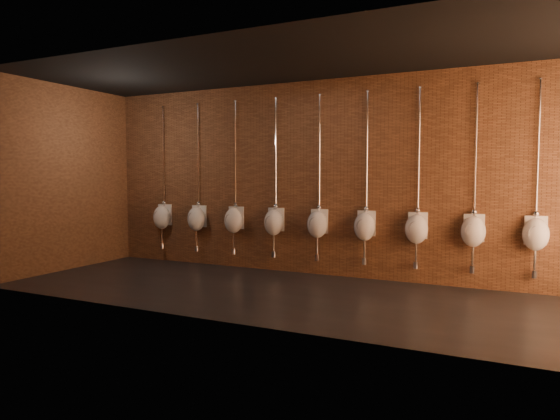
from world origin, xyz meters
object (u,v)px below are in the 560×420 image
at_px(urinal_5, 365,225).
at_px(urinal_7, 473,230).
at_px(urinal_2, 234,219).
at_px(urinal_8, 536,233).
at_px(urinal_6, 417,228).
at_px(urinal_4, 317,223).
at_px(urinal_1, 197,218).
at_px(urinal_0, 162,216).
at_px(urinal_3, 274,221).

xyz_separation_m(urinal_5, urinal_7, (1.59, 0.00, 0.00)).
xyz_separation_m(urinal_2, urinal_5, (2.39, 0.00, 0.00)).
relative_size(urinal_5, urinal_8, 1.00).
xyz_separation_m(urinal_6, urinal_7, (0.80, 0.00, 0.00)).
distance_m(urinal_4, urinal_6, 1.59).
xyz_separation_m(urinal_1, urinal_6, (3.98, 0.00, 0.00)).
relative_size(urinal_2, urinal_8, 1.00).
bearing_deg(urinal_4, urinal_6, 0.00).
relative_size(urinal_0, urinal_3, 1.00).
xyz_separation_m(urinal_1, urinal_7, (4.77, 0.00, 0.00)).
bearing_deg(urinal_1, urinal_0, 180.00).
relative_size(urinal_7, urinal_8, 1.00).
height_order(urinal_2, urinal_5, same).
bearing_deg(urinal_5, urinal_6, 0.00).
relative_size(urinal_0, urinal_7, 1.00).
xyz_separation_m(urinal_1, urinal_5, (3.18, 0.00, 0.00)).
height_order(urinal_5, urinal_7, same).
xyz_separation_m(urinal_0, urinal_3, (2.39, 0.00, 0.00)).
height_order(urinal_2, urinal_7, same).
distance_m(urinal_0, urinal_3, 2.39).
distance_m(urinal_3, urinal_4, 0.80).
distance_m(urinal_0, urinal_7, 5.57).
bearing_deg(urinal_6, urinal_3, 180.00).
relative_size(urinal_0, urinal_1, 1.00).
xyz_separation_m(urinal_3, urinal_5, (1.59, 0.00, 0.00)).
relative_size(urinal_1, urinal_5, 1.00).
xyz_separation_m(urinal_1, urinal_2, (0.80, 0.00, 0.00)).
height_order(urinal_3, urinal_8, same).
bearing_deg(urinal_5, urinal_4, 180.00).
distance_m(urinal_1, urinal_7, 4.77).
relative_size(urinal_1, urinal_8, 1.00).
height_order(urinal_0, urinal_6, same).
distance_m(urinal_0, urinal_4, 3.18).
bearing_deg(urinal_7, urinal_0, 180.00).
bearing_deg(urinal_6, urinal_4, 180.00).
bearing_deg(urinal_0, urinal_7, 0.00).
bearing_deg(urinal_0, urinal_2, 0.00).
relative_size(urinal_1, urinal_3, 1.00).
relative_size(urinal_3, urinal_5, 1.00).
distance_m(urinal_4, urinal_7, 2.39).
xyz_separation_m(urinal_3, urinal_6, (2.39, 0.00, 0.00)).
height_order(urinal_0, urinal_2, same).
bearing_deg(urinal_2, urinal_5, 0.00).
xyz_separation_m(urinal_4, urinal_6, (1.59, 0.00, 0.00)).
bearing_deg(urinal_5, urinal_3, 180.00).
xyz_separation_m(urinal_2, urinal_4, (1.59, 0.00, 0.00)).
distance_m(urinal_2, urinal_8, 4.77).
height_order(urinal_1, urinal_5, same).
relative_size(urinal_2, urinal_4, 1.00).
xyz_separation_m(urinal_3, urinal_8, (3.98, 0.00, 0.00)).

